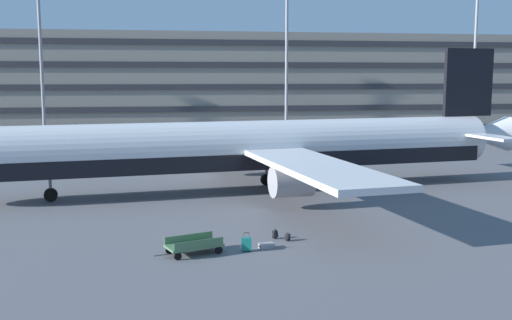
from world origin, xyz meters
name	(u,v)px	position (x,y,z in m)	size (l,w,h in m)	color
ground_plane	(174,196)	(0.00, 0.00, 0.00)	(600.00, 600.00, 0.00)	#5B5B60
terminal_structure	(165,86)	(0.00, 42.85, 7.05)	(153.97, 14.47, 14.10)	gray
airliner	(259,148)	(6.32, 1.22, 3.16)	(43.53, 35.48, 10.61)	silver
light_mast_left	(40,27)	(-14.06, 30.45, 13.92)	(1.80, 0.50, 24.38)	gray
light_mast_center_left	(287,52)	(14.58, 30.45, 11.32)	(1.80, 0.50, 19.34)	gray
light_mast_center_right	(475,49)	(39.15, 30.45, 11.80)	(1.80, 0.50, 20.26)	gray
suitcase_large	(247,244)	(3.11, -14.48, 0.36)	(0.52, 0.35, 0.91)	#147266
suitcase_teal	(266,246)	(4.15, -14.11, 0.13)	(0.80, 0.56, 0.26)	gray
backpack_purple	(287,237)	(5.44, -12.98, 0.19)	(0.41, 0.40, 0.45)	black
backpack_laid_flat	(275,234)	(4.92, -12.47, 0.24)	(0.41, 0.38, 0.54)	black
baggage_cart	(194,245)	(0.58, -14.50, 0.43)	(3.34, 2.09, 0.82)	#4C724C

